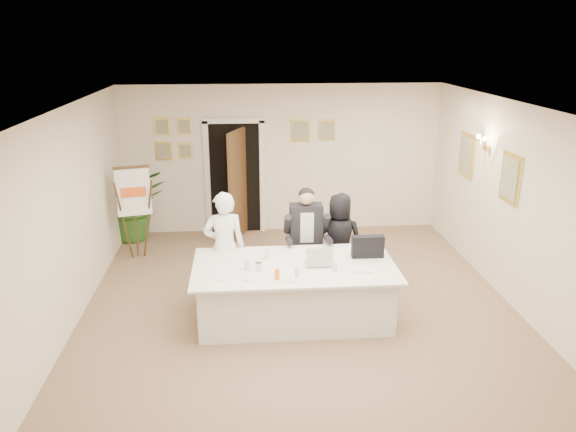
% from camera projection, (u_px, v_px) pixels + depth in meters
% --- Properties ---
extents(floor, '(7.00, 7.00, 0.00)m').
position_uv_depth(floor, '(301.00, 312.00, 7.76)').
color(floor, brown).
rests_on(floor, ground).
extents(ceiling, '(6.00, 7.00, 0.02)m').
position_uv_depth(ceiling, '(302.00, 108.00, 6.89)').
color(ceiling, white).
rests_on(ceiling, wall_back).
extents(wall_back, '(6.00, 0.10, 2.80)m').
position_uv_depth(wall_back, '(282.00, 159.00, 10.64)').
color(wall_back, '#ECE6C7').
rests_on(wall_back, floor).
extents(wall_front, '(6.00, 0.10, 2.80)m').
position_uv_depth(wall_front, '(353.00, 368.00, 4.01)').
color(wall_front, '#ECE6C7').
rests_on(wall_front, floor).
extents(wall_left, '(0.10, 7.00, 2.80)m').
position_uv_depth(wall_left, '(66.00, 222.00, 7.09)').
color(wall_left, '#ECE6C7').
rests_on(wall_left, floor).
extents(wall_right, '(0.10, 7.00, 2.80)m').
position_uv_depth(wall_right, '(522.00, 211.00, 7.56)').
color(wall_right, '#ECE6C7').
rests_on(wall_right, floor).
extents(doorway, '(1.14, 0.86, 2.20)m').
position_uv_depth(doorway, '(236.00, 181.00, 10.51)').
color(doorway, black).
rests_on(doorway, floor).
extents(pictures_back_wall, '(3.40, 0.06, 0.80)m').
position_uv_depth(pictures_back_wall, '(239.00, 137.00, 10.41)').
color(pictures_back_wall, gold).
rests_on(pictures_back_wall, wall_back).
extents(pictures_right_wall, '(0.06, 2.20, 0.80)m').
position_uv_depth(pictures_right_wall, '(486.00, 165.00, 8.58)').
color(pictures_right_wall, gold).
rests_on(pictures_right_wall, wall_right).
extents(wall_sconce, '(0.20, 0.30, 0.24)m').
position_uv_depth(wall_sconce, '(484.00, 143.00, 8.47)').
color(wall_sconce, gold).
rests_on(wall_sconce, wall_right).
extents(conference_table, '(2.66, 1.42, 0.78)m').
position_uv_depth(conference_table, '(294.00, 291.00, 7.50)').
color(conference_table, silver).
rests_on(conference_table, floor).
extents(seated_man, '(0.69, 0.74, 1.54)m').
position_uv_depth(seated_man, '(306.00, 237.00, 8.40)').
color(seated_man, black).
rests_on(seated_man, floor).
extents(flip_chart, '(0.57, 0.41, 1.59)m').
position_uv_depth(flip_chart, '(135.00, 217.00, 9.41)').
color(flip_chart, '#3F2514').
rests_on(flip_chart, floor).
extents(standing_man, '(0.63, 0.45, 1.62)m').
position_uv_depth(standing_man, '(224.00, 247.00, 7.90)').
color(standing_man, white).
rests_on(standing_man, floor).
extents(standing_woman, '(0.81, 0.66, 1.44)m').
position_uv_depth(standing_woman, '(339.00, 240.00, 8.44)').
color(standing_woman, black).
rests_on(standing_woman, floor).
extents(potted_palm, '(1.49, 1.39, 1.35)m').
position_uv_depth(potted_palm, '(132.00, 204.00, 10.36)').
color(potted_palm, '#2A5F1F').
rests_on(potted_palm, floor).
extents(laptop, '(0.35, 0.37, 0.28)m').
position_uv_depth(laptop, '(318.00, 254.00, 7.38)').
color(laptop, '#B7BABC').
rests_on(laptop, conference_table).
extents(laptop_bag, '(0.44, 0.12, 0.30)m').
position_uv_depth(laptop_bag, '(368.00, 247.00, 7.59)').
color(laptop_bag, black).
rests_on(laptop_bag, conference_table).
extents(paper_stack, '(0.32, 0.25, 0.03)m').
position_uv_depth(paper_stack, '(361.00, 269.00, 7.21)').
color(paper_stack, white).
rests_on(paper_stack, conference_table).
extents(plate_left, '(0.25, 0.25, 0.01)m').
position_uv_depth(plate_left, '(223.00, 277.00, 6.98)').
color(plate_left, white).
rests_on(plate_left, conference_table).
extents(plate_mid, '(0.25, 0.25, 0.01)m').
position_uv_depth(plate_mid, '(250.00, 278.00, 6.97)').
color(plate_mid, white).
rests_on(plate_mid, conference_table).
extents(plate_near, '(0.26, 0.26, 0.01)m').
position_uv_depth(plate_near, '(292.00, 279.00, 6.94)').
color(plate_near, white).
rests_on(plate_near, conference_table).
extents(glass_a, '(0.08, 0.08, 0.14)m').
position_uv_depth(glass_a, '(247.00, 265.00, 7.21)').
color(glass_a, silver).
rests_on(glass_a, conference_table).
extents(glass_b, '(0.07, 0.07, 0.14)m').
position_uv_depth(glass_b, '(297.00, 272.00, 6.98)').
color(glass_b, silver).
rests_on(glass_b, conference_table).
extents(glass_c, '(0.08, 0.08, 0.14)m').
position_uv_depth(glass_c, '(335.00, 267.00, 7.15)').
color(glass_c, silver).
rests_on(glass_c, conference_table).
extents(glass_d, '(0.08, 0.08, 0.14)m').
position_uv_depth(glass_d, '(267.00, 254.00, 7.57)').
color(glass_d, silver).
rests_on(glass_d, conference_table).
extents(oj_glass, '(0.08, 0.08, 0.13)m').
position_uv_depth(oj_glass, '(277.00, 274.00, 6.93)').
color(oj_glass, orange).
rests_on(oj_glass, conference_table).
extents(steel_jug, '(0.09, 0.09, 0.11)m').
position_uv_depth(steel_jug, '(259.00, 267.00, 7.18)').
color(steel_jug, silver).
rests_on(steel_jug, conference_table).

